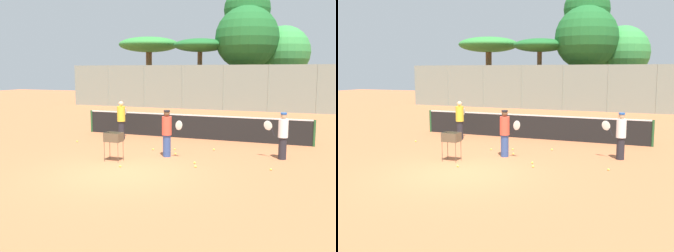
% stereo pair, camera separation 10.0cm
% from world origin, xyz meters
% --- Properties ---
extents(ground_plane, '(80.00, 80.00, 0.00)m').
position_xyz_m(ground_plane, '(0.00, 0.00, 0.00)').
color(ground_plane, '#B7663D').
extents(tennis_net, '(10.37, 0.10, 1.07)m').
position_xyz_m(tennis_net, '(0.00, 6.43, 0.56)').
color(tennis_net, '#26592D').
rests_on(tennis_net, ground_plane).
extents(back_fence, '(29.82, 0.08, 3.42)m').
position_xyz_m(back_fence, '(-0.00, 19.16, 1.71)').
color(back_fence, gray).
rests_on(back_fence, ground_plane).
extents(tree_0, '(4.28, 4.28, 6.62)m').
position_xyz_m(tree_0, '(2.16, 23.89, 4.47)').
color(tree_0, brown).
rests_on(tree_0, ground_plane).
extents(tree_1, '(5.03, 5.03, 8.07)m').
position_xyz_m(tree_1, '(-0.50, 21.93, 5.52)').
color(tree_1, brown).
rests_on(tree_1, ground_plane).
extents(tree_2, '(5.42, 5.42, 5.99)m').
position_xyz_m(tree_2, '(-9.57, 23.08, 5.22)').
color(tree_2, brown).
rests_on(tree_2, ground_plane).
extents(tree_3, '(3.80, 3.80, 9.85)m').
position_xyz_m(tree_3, '(-0.79, 23.32, 7.86)').
color(tree_3, brown).
rests_on(tree_3, ground_plane).
extents(tree_4, '(4.30, 4.30, 5.57)m').
position_xyz_m(tree_4, '(-4.19, 21.31, 4.94)').
color(tree_4, brown).
rests_on(tree_4, ground_plane).
extents(player_white_outfit, '(0.88, 0.33, 1.59)m').
position_xyz_m(player_white_outfit, '(4.18, 3.64, 0.83)').
color(player_white_outfit, '#26262D').
rests_on(player_white_outfit, ground_plane).
extents(player_red_cap, '(0.86, 0.39, 1.63)m').
position_xyz_m(player_red_cap, '(0.39, 2.57, 0.85)').
color(player_red_cap, '#334C8C').
rests_on(player_red_cap, ground_plane).
extents(player_yellow_shirt, '(0.35, 0.90, 1.67)m').
position_xyz_m(player_yellow_shirt, '(-2.76, 5.08, 0.86)').
color(player_yellow_shirt, '#26262D').
rests_on(player_yellow_shirt, ground_plane).
extents(ball_cart, '(0.56, 0.41, 0.96)m').
position_xyz_m(ball_cart, '(-1.01, 1.30, 0.73)').
color(ball_cart, brown).
rests_on(ball_cart, ground_plane).
extents(tennis_ball_0, '(0.07, 0.07, 0.07)m').
position_xyz_m(tennis_ball_0, '(0.55, 2.98, 0.03)').
color(tennis_ball_0, '#D1E54C').
rests_on(tennis_ball_0, ground_plane).
extents(tennis_ball_1, '(0.07, 0.07, 0.07)m').
position_xyz_m(tennis_ball_1, '(4.03, 1.96, 0.03)').
color(tennis_ball_1, '#D1E54C').
rests_on(tennis_ball_1, ground_plane).
extents(tennis_ball_2, '(0.07, 0.07, 0.07)m').
position_xyz_m(tennis_ball_2, '(1.61, 1.94, 0.03)').
color(tennis_ball_2, '#D1E54C').
rests_on(tennis_ball_2, ground_plane).
extents(tennis_ball_3, '(0.07, 0.07, 0.07)m').
position_xyz_m(tennis_ball_3, '(-0.41, 0.63, 0.03)').
color(tennis_ball_3, '#D1E54C').
rests_on(tennis_ball_3, ground_plane).
extents(tennis_ball_4, '(0.07, 0.07, 0.07)m').
position_xyz_m(tennis_ball_4, '(1.63, 4.25, 0.03)').
color(tennis_ball_4, '#D1E54C').
rests_on(tennis_ball_4, ground_plane).
extents(tennis_ball_5, '(0.07, 0.07, 0.07)m').
position_xyz_m(tennis_ball_5, '(1.79, 1.46, 0.03)').
color(tennis_ball_5, '#D1E54C').
rests_on(tennis_ball_5, ground_plane).
extents(tennis_ball_6, '(0.07, 0.07, 0.07)m').
position_xyz_m(tennis_ball_6, '(0.23, 3.75, 0.03)').
color(tennis_ball_6, '#D1E54C').
rests_on(tennis_ball_6, ground_plane).
extents(tennis_ball_7, '(0.07, 0.07, 0.07)m').
position_xyz_m(tennis_ball_7, '(-0.52, 3.44, 0.03)').
color(tennis_ball_7, '#D1E54C').
rests_on(tennis_ball_7, ground_plane).
extents(tennis_ball_8, '(0.07, 0.07, 0.07)m').
position_xyz_m(tennis_ball_8, '(-4.18, 3.79, 0.03)').
color(tennis_ball_8, '#D1E54C').
rests_on(tennis_ball_8, ground_plane).
extents(parked_car, '(4.20, 1.70, 1.60)m').
position_xyz_m(parked_car, '(-6.34, 24.02, 0.66)').
color(parked_car, '#3F4C8C').
rests_on(parked_car, ground_plane).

